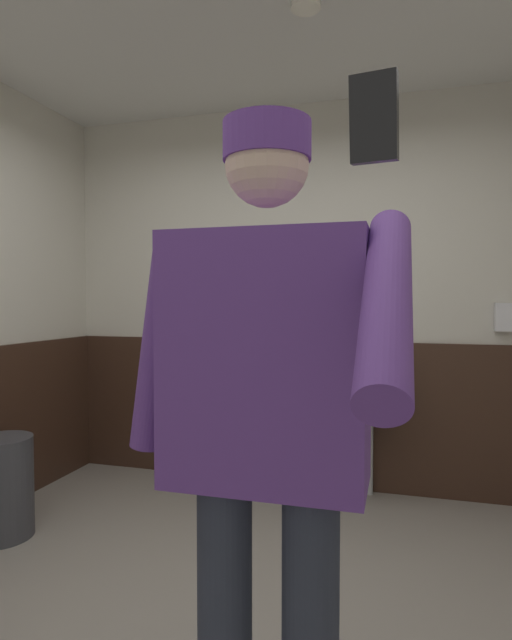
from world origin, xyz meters
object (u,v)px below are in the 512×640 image
object	(u,v)px
person	(266,419)
cell_phone	(374,118)
urinal_middle	(369,383)
soap_dispenser	(503,317)
urinal_left	(260,378)
trash_bin	(2,487)

from	to	relation	value
person	cell_phone	xyz separation A→B (m)	(0.28, -0.50, 0.52)
urinal_middle	soap_dispenser	world-z (taller)	soap_dispenser
urinal_left	soap_dispenser	distance (m)	1.64
cell_phone	trash_bin	size ratio (longest dim) A/B	0.20
urinal_left	person	size ratio (longest dim) A/B	0.71
cell_phone	urinal_left	bearing A→B (deg)	116.10
trash_bin	soap_dispenser	bearing A→B (deg)	24.13
urinal_left	cell_phone	distance (m)	2.98
urinal_left	urinal_middle	xyz separation A→B (m)	(0.75, 0.00, 0.00)
urinal_middle	urinal_left	bearing A→B (deg)	180.00
urinal_middle	person	size ratio (longest dim) A/B	0.71
cell_phone	soap_dispenser	xyz separation A→B (m)	(0.67, 2.85, -0.34)
cell_phone	trash_bin	world-z (taller)	cell_phone
urinal_left	soap_dispenser	size ratio (longest dim) A/B	6.89
cell_phone	soap_dispenser	bearing A→B (deg)	84.55
soap_dispenser	cell_phone	bearing A→B (deg)	-103.15
urinal_left	cell_phone	world-z (taller)	cell_phone
urinal_left	trash_bin	bearing A→B (deg)	-136.74
urinal_middle	soap_dispenser	distance (m)	0.94
urinal_left	soap_dispenser	xyz separation A→B (m)	(1.57, 0.12, 0.44)
person	soap_dispenser	distance (m)	2.53
soap_dispenser	urinal_middle	bearing A→B (deg)	-171.73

